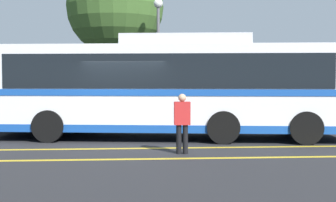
{
  "coord_description": "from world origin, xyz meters",
  "views": [
    {
      "loc": [
        0.31,
        -14.85,
        1.99
      ],
      "look_at": [
        1.45,
        0.49,
        1.23
      ],
      "focal_mm": 50.0,
      "sensor_mm": 36.0,
      "label": 1
    }
  ],
  "objects_px": {
    "pedestrian_1": "(182,120)",
    "tree_0": "(115,7)",
    "street_lamp": "(158,38)",
    "transit_bus": "(168,86)",
    "parked_car_1": "(49,110)"
  },
  "relations": [
    {
      "from": "transit_bus",
      "to": "street_lamp",
      "type": "relative_size",
      "value": 2.18
    },
    {
      "from": "street_lamp",
      "to": "pedestrian_1",
      "type": "bearing_deg",
      "value": -89.27
    },
    {
      "from": "street_lamp",
      "to": "tree_0",
      "type": "height_order",
      "value": "tree_0"
    },
    {
      "from": "transit_bus",
      "to": "pedestrian_1",
      "type": "relative_size",
      "value": 7.75
    },
    {
      "from": "transit_bus",
      "to": "parked_car_1",
      "type": "xyz_separation_m",
      "value": [
        -4.44,
        3.04,
        -1.0
      ]
    },
    {
      "from": "pedestrian_1",
      "to": "street_lamp",
      "type": "distance_m",
      "value": 9.87
    },
    {
      "from": "tree_0",
      "to": "transit_bus",
      "type": "bearing_deg",
      "value": -77.03
    },
    {
      "from": "transit_bus",
      "to": "tree_0",
      "type": "height_order",
      "value": "tree_0"
    },
    {
      "from": "pedestrian_1",
      "to": "parked_car_1",
      "type": "bearing_deg",
      "value": -52.98
    },
    {
      "from": "transit_bus",
      "to": "pedestrian_1",
      "type": "distance_m",
      "value": 3.32
    },
    {
      "from": "parked_car_1",
      "to": "street_lamp",
      "type": "xyz_separation_m",
      "value": [
        4.44,
        3.18,
        3.08
      ]
    },
    {
      "from": "street_lamp",
      "to": "tree_0",
      "type": "xyz_separation_m",
      "value": [
        -2.07,
        2.77,
        1.85
      ]
    },
    {
      "from": "pedestrian_1",
      "to": "tree_0",
      "type": "bearing_deg",
      "value": -78.9
    },
    {
      "from": "parked_car_1",
      "to": "pedestrian_1",
      "type": "height_order",
      "value": "pedestrian_1"
    },
    {
      "from": "transit_bus",
      "to": "street_lamp",
      "type": "height_order",
      "value": "street_lamp"
    }
  ]
}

